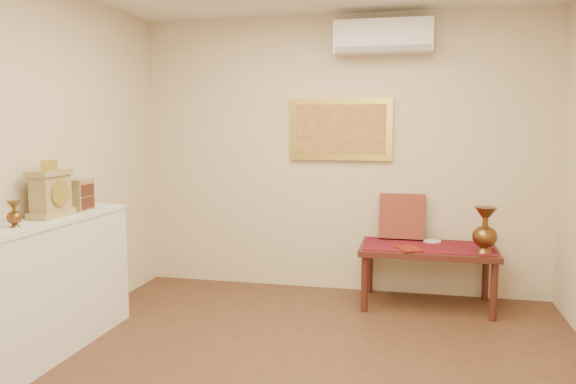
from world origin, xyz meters
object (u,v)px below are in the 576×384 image
(brass_urn_tall, at_px, (485,225))
(low_table, at_px, (428,254))
(mantel_clock, at_px, (51,193))
(wooden_chest, at_px, (79,195))
(display_ledge, at_px, (31,294))

(brass_urn_tall, height_order, low_table, brass_urn_tall)
(brass_urn_tall, distance_m, mantel_clock, 3.48)
(brass_urn_tall, distance_m, wooden_chest, 3.34)
(brass_urn_tall, relative_size, mantel_clock, 1.15)
(display_ledge, distance_m, low_table, 3.27)
(brass_urn_tall, relative_size, wooden_chest, 1.94)
(wooden_chest, height_order, low_table, wooden_chest)
(brass_urn_tall, xyz_separation_m, low_table, (-0.46, 0.16, -0.31))
(brass_urn_tall, bearing_deg, mantel_clock, -155.29)
(wooden_chest, xyz_separation_m, low_table, (2.68, 1.27, -0.62))
(display_ledge, relative_size, mantel_clock, 4.93)
(display_ledge, height_order, wooden_chest, wooden_chest)
(mantel_clock, bearing_deg, low_table, 30.94)
(wooden_chest, bearing_deg, brass_urn_tall, 19.45)
(brass_urn_tall, distance_m, display_ledge, 3.59)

